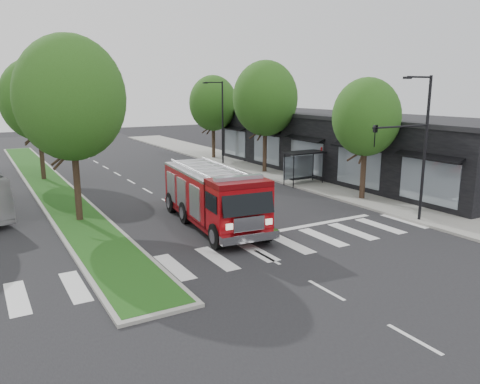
% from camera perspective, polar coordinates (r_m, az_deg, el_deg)
% --- Properties ---
extents(ground, '(140.00, 140.00, 0.00)m').
position_cam_1_polar(ground, '(24.19, -1.90, -5.11)').
color(ground, black).
rests_on(ground, ground).
extents(sidewalk_right, '(5.00, 80.00, 0.15)m').
position_cam_1_polar(sidewalk_right, '(38.96, 7.44, 1.66)').
color(sidewalk_right, gray).
rests_on(sidewalk_right, ground).
extents(median, '(3.00, 50.00, 0.15)m').
position_cam_1_polar(median, '(39.34, -22.39, 0.93)').
color(median, gray).
rests_on(median, ground).
extents(storefront_row, '(8.00, 30.00, 5.00)m').
position_cam_1_polar(storefront_row, '(41.46, 12.51, 5.51)').
color(storefront_row, black).
rests_on(storefront_row, ground).
extents(bus_shelter, '(3.20, 1.60, 2.61)m').
position_cam_1_polar(bus_shelter, '(36.40, 7.66, 4.04)').
color(bus_shelter, black).
rests_on(bus_shelter, ground).
extents(tree_right_near, '(4.40, 4.40, 8.05)m').
position_cam_1_polar(tree_right_near, '(31.64, 15.14, 8.79)').
color(tree_right_near, black).
rests_on(tree_right_near, ground).
extents(tree_right_mid, '(5.60, 5.60, 9.72)m').
position_cam_1_polar(tree_right_mid, '(40.98, 3.11, 11.30)').
color(tree_right_mid, black).
rests_on(tree_right_mid, ground).
extents(tree_right_far, '(5.00, 5.00, 8.73)m').
position_cam_1_polar(tree_right_far, '(49.68, -3.31, 10.75)').
color(tree_right_far, black).
rests_on(tree_right_far, ground).
extents(tree_median_near, '(5.80, 5.80, 10.16)m').
position_cam_1_polar(tree_median_near, '(26.81, -19.96, 10.69)').
color(tree_median_near, black).
rests_on(tree_median_near, ground).
extents(tree_median_far, '(5.60, 5.60, 9.72)m').
position_cam_1_polar(tree_median_far, '(40.66, -23.54, 10.30)').
color(tree_median_far, black).
rests_on(tree_median_far, ground).
extents(streetlight_right_near, '(4.08, 0.22, 8.00)m').
position_cam_1_polar(streetlight_right_near, '(26.62, 20.52, 6.00)').
color(streetlight_right_near, black).
rests_on(streetlight_right_near, ground).
extents(streetlight_right_far, '(2.11, 0.20, 8.00)m').
position_cam_1_polar(streetlight_right_far, '(45.66, -2.31, 8.90)').
color(streetlight_right_far, black).
rests_on(streetlight_right_far, ground).
extents(fire_engine, '(3.75, 9.78, 3.31)m').
position_cam_1_polar(fire_engine, '(25.33, -3.32, -0.59)').
color(fire_engine, '#590407').
rests_on(fire_engine, ground).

